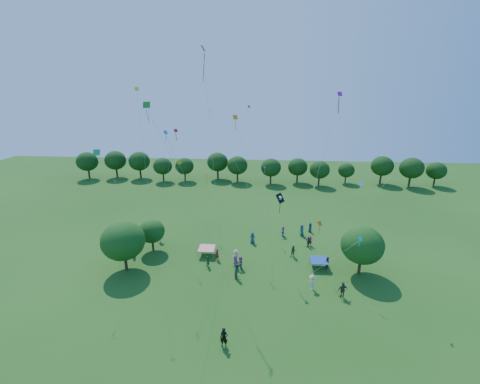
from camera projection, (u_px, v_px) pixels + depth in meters
name	position (u px, v px, depth m)	size (l,w,h in m)	color
ground	(227.00, 378.00, 25.44)	(160.00, 160.00, 0.00)	#26581A
near_tree_west	(123.00, 241.00, 39.29)	(5.34, 5.34, 6.45)	#422B19
near_tree_north	(152.00, 231.00, 44.36)	(3.61, 3.61, 4.62)	#422B19
near_tree_east	(362.00, 245.00, 38.53)	(5.09, 5.09, 6.20)	#422B19
treeline	(246.00, 165.00, 76.76)	(88.01, 8.77, 6.77)	#422B19
tent_red_stripe	(207.00, 248.00, 43.75)	(2.20, 2.20, 1.10)	red
tent_blue	(319.00, 260.00, 40.74)	(2.20, 2.20, 1.10)	#163F94
man_in_black	(224.00, 338.00, 28.29)	(0.71, 0.46, 1.91)	black
crowd_person_0	(302.00, 230.00, 49.50)	(0.90, 0.48, 1.82)	navy
crowd_person_1	(217.00, 254.00, 42.58)	(0.62, 0.40, 1.66)	maroon
crowd_person_2	(208.00, 262.00, 40.89)	(0.75, 0.41, 1.52)	#275B34
crowd_person_3	(161.00, 237.00, 47.54)	(1.11, 0.50, 1.69)	#C1B69A
crowd_person_4	(343.00, 290.00, 34.94)	(1.12, 0.51, 1.90)	#3A362E
crowd_person_5	(236.00, 261.00, 40.79)	(1.62, 0.58, 1.73)	#A561A7
crowd_person_6	(253.00, 238.00, 47.17)	(0.85, 0.46, 1.72)	navy
crowd_person_7	(134.00, 252.00, 43.30)	(0.58, 0.37, 1.56)	maroon
crowd_person_8	(293.00, 251.00, 43.26)	(0.84, 0.45, 1.70)	#235128
crowd_person_9	(312.00, 282.00, 36.38)	(1.18, 0.53, 1.81)	beige
crowd_person_10	(327.00, 263.00, 40.45)	(0.98, 0.45, 1.67)	#362D2B
crowd_person_11	(283.00, 231.00, 49.35)	(1.54, 0.55, 1.65)	#A15E9A
crowd_person_12	(310.00, 227.00, 50.82)	(0.77, 0.41, 1.56)	navy
crowd_person_13	(310.00, 241.00, 46.40)	(0.59, 0.38, 1.59)	#9B1C45
crowd_person_14	(237.00, 271.00, 38.50)	(0.94, 0.51, 1.90)	#235235
crowd_person_15	(236.00, 256.00, 42.19)	(1.12, 0.50, 1.71)	beige
crowd_person_16	(308.00, 242.00, 46.05)	(0.92, 0.42, 1.57)	#38302D
crowd_person_17	(241.00, 262.00, 40.58)	(1.57, 0.56, 1.69)	#8F5377
pirate_kite	(280.00, 199.00, 37.63)	(2.21, 2.87, 8.74)	black
red_high_kite	(207.00, 96.00, 35.83)	(2.20, 3.08, 24.99)	red
small_kite_0	(320.00, 228.00, 38.00)	(0.71, 0.65, 5.58)	#BF520B
small_kite_1	(242.00, 141.00, 43.94)	(5.26, 0.75, 17.09)	orange
small_kite_2	(210.00, 186.00, 48.08)	(4.34, 8.31, 8.00)	#FFA516
small_kite_3	(108.00, 171.00, 36.42)	(3.04, 7.55, 14.26)	#198B42
small_kite_4	(256.00, 152.00, 47.80)	(3.41, 5.25, 18.05)	blue
small_kite_5	(265.00, 181.00, 48.41)	(0.99, 3.10, 9.32)	#75178C
small_kite_6	(356.00, 194.00, 39.71)	(3.00, 2.70, 9.84)	silver
small_kite_7	(370.00, 202.00, 34.84)	(6.21, 2.30, 12.18)	#0CBDBA
small_kite_8	(171.00, 158.00, 43.46)	(3.64, 2.68, 15.33)	red
small_kite_9	(174.00, 178.00, 43.44)	(4.35, 1.60, 11.33)	#D4A20B
small_kite_10	(143.00, 149.00, 38.26)	(1.73, 4.91, 20.69)	yellow
small_kite_11	(167.00, 149.00, 31.10)	(5.83, 7.08, 19.46)	#167D1C
small_kite_12	(182.00, 169.00, 36.83)	(5.91, 1.28, 16.13)	#1592D7
small_kite_13	(321.00, 162.00, 29.23)	(3.48, 2.86, 20.33)	purple
small_kite_14	(225.00, 140.00, 46.83)	(9.28, 3.32, 17.57)	white
small_kite_15	(353.00, 245.00, 34.68)	(4.83, 1.59, 5.51)	#0CB9A2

